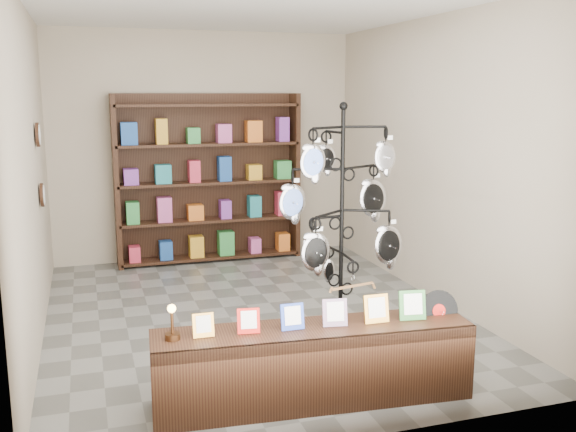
% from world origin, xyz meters
% --- Properties ---
extents(ground, '(5.00, 5.00, 0.00)m').
position_xyz_m(ground, '(0.00, 0.00, 0.00)').
color(ground, slate).
rests_on(ground, ground).
extents(room_envelope, '(5.00, 5.00, 5.00)m').
position_xyz_m(room_envelope, '(0.00, 0.00, 1.85)').
color(room_envelope, '#B8A994').
rests_on(room_envelope, ground).
extents(display_tree, '(1.09, 0.99, 2.13)m').
position_xyz_m(display_tree, '(0.49, -1.09, 1.23)').
color(display_tree, black).
rests_on(display_tree, ground).
extents(front_shelf, '(2.32, 0.66, 0.81)m').
position_xyz_m(front_shelf, '(-0.06, -1.92, 0.28)').
color(front_shelf, black).
rests_on(front_shelf, ground).
extents(back_shelving, '(2.42, 0.36, 2.20)m').
position_xyz_m(back_shelving, '(0.00, 2.30, 1.03)').
color(back_shelving, black).
rests_on(back_shelving, ground).
extents(wall_clocks, '(0.03, 0.24, 0.84)m').
position_xyz_m(wall_clocks, '(-1.97, 0.80, 1.50)').
color(wall_clocks, black).
rests_on(wall_clocks, ground).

